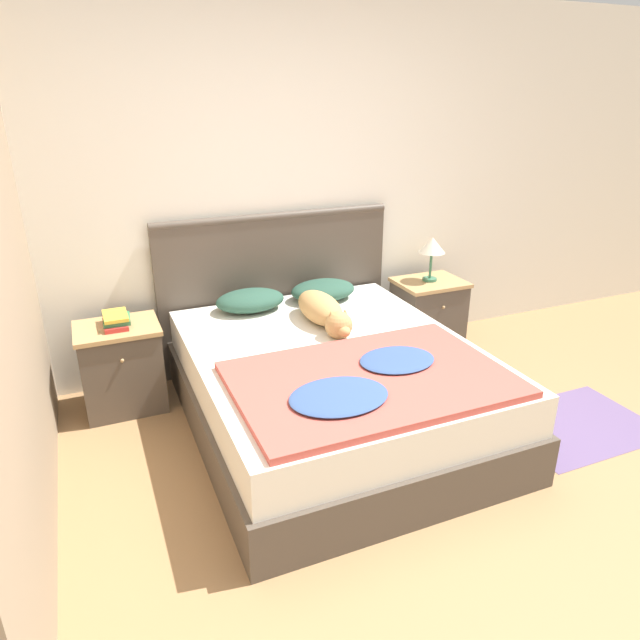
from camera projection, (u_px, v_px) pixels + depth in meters
name	position (u px, v px, depth m)	size (l,w,h in m)	color
ground_plane	(415.00, 542.00, 2.61)	(16.00, 16.00, 0.00)	#997047
wall_back	(263.00, 190.00, 3.95)	(9.00, 0.06, 2.55)	silver
bed	(333.00, 388.00, 3.43)	(1.64, 1.97, 0.53)	#4C4238
headboard	(277.00, 287.00, 4.16)	(1.72, 0.06, 1.13)	#4C4238
nightstand_left	(122.00, 367.00, 3.63)	(0.51, 0.42, 0.57)	#4C4238
nightstand_right	(428.00, 315.00, 4.46)	(0.51, 0.42, 0.57)	#4C4238
pillow_left	(250.00, 300.00, 3.86)	(0.47, 0.33, 0.14)	#284C3D
pillow_right	(323.00, 290.00, 4.06)	(0.47, 0.33, 0.14)	#284C3D
quilt	(369.00, 380.00, 2.91)	(1.40, 0.94, 0.07)	#BC4C42
dog	(323.00, 311.00, 3.63)	(0.23, 0.73, 0.19)	tan
book_stack	(116.00, 320.00, 3.51)	(0.17, 0.24, 0.08)	#AD2D28
table_lamp	(432.00, 247.00, 4.26)	(0.20, 0.20, 0.34)	#336B4C
rug	(575.00, 425.00, 3.52)	(0.92, 0.68, 0.00)	#604C75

